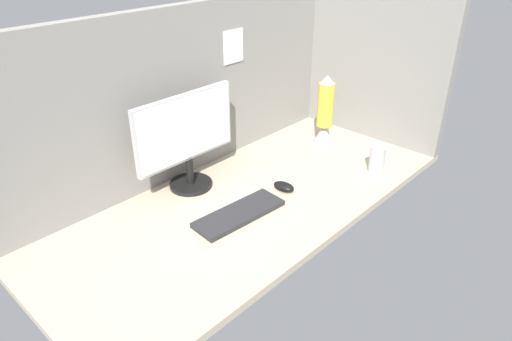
% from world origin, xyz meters
% --- Properties ---
extents(ground_plane, '(1.80, 0.80, 0.03)m').
position_xyz_m(ground_plane, '(0.00, 0.00, -0.01)').
color(ground_plane, tan).
extents(cubicle_wall_back, '(1.80, 0.06, 0.72)m').
position_xyz_m(cubicle_wall_back, '(0.00, 0.37, 0.36)').
color(cubicle_wall_back, gray).
rests_on(cubicle_wall_back, ground_plane).
extents(cubicle_wall_side, '(0.05, 0.80, 0.72)m').
position_xyz_m(cubicle_wall_side, '(0.88, 0.00, 0.36)').
color(cubicle_wall_side, gray).
rests_on(cubicle_wall_side, ground_plane).
extents(monitor, '(0.48, 0.18, 0.41)m').
position_xyz_m(monitor, '(-0.11, 0.25, 0.23)').
color(monitor, black).
rests_on(monitor, ground_plane).
extents(keyboard, '(0.38, 0.16, 0.02)m').
position_xyz_m(keyboard, '(-0.13, -0.06, 0.01)').
color(keyboard, '#262628').
rests_on(keyboard, ground_plane).
extents(mouse, '(0.07, 0.10, 0.03)m').
position_xyz_m(mouse, '(0.13, -0.07, 0.02)').
color(mouse, black).
rests_on(mouse, ground_plane).
extents(mug_steel, '(0.07, 0.07, 0.12)m').
position_xyz_m(mug_steel, '(0.54, -0.26, 0.06)').
color(mug_steel, '#B2B2B7').
rests_on(mug_steel, ground_plane).
extents(lava_lamp, '(0.11, 0.11, 0.35)m').
position_xyz_m(lava_lamp, '(0.62, 0.09, 0.15)').
color(lava_lamp, '#A5A5AD').
rests_on(lava_lamp, ground_plane).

